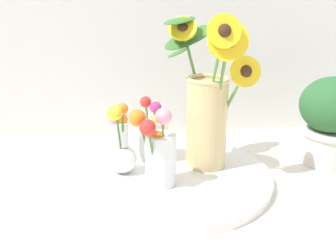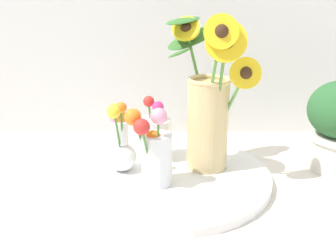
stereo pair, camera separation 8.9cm
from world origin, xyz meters
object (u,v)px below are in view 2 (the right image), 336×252
(serving_tray, at_px, (168,176))
(vase_bulb_right, at_px, (122,142))
(vase_small_back, at_px, (156,137))
(mason_jar_sunflowers, at_px, (209,108))
(vase_small_center, at_px, (155,151))

(serving_tray, xyz_separation_m, vase_bulb_right, (-0.11, 0.01, 0.08))
(serving_tray, distance_m, vase_small_back, 0.11)
(mason_jar_sunflowers, height_order, vase_small_center, mason_jar_sunflowers)
(serving_tray, height_order, mason_jar_sunflowers, mason_jar_sunflowers)
(serving_tray, distance_m, vase_bulb_right, 0.14)
(vase_bulb_right, bearing_deg, mason_jar_sunflowers, 5.66)
(vase_small_back, bearing_deg, serving_tray, -69.01)
(mason_jar_sunflowers, distance_m, vase_bulb_right, 0.22)
(serving_tray, height_order, vase_bulb_right, vase_bulb_right)
(serving_tray, bearing_deg, vase_small_back, 110.99)
(serving_tray, relative_size, vase_small_center, 2.72)
(mason_jar_sunflowers, xyz_separation_m, vase_small_back, (-0.13, 0.05, -0.09))
(serving_tray, bearing_deg, mason_jar_sunflowers, 18.29)
(vase_small_center, bearing_deg, mason_jar_sunflowers, 37.07)
(vase_bulb_right, relative_size, vase_small_back, 1.09)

